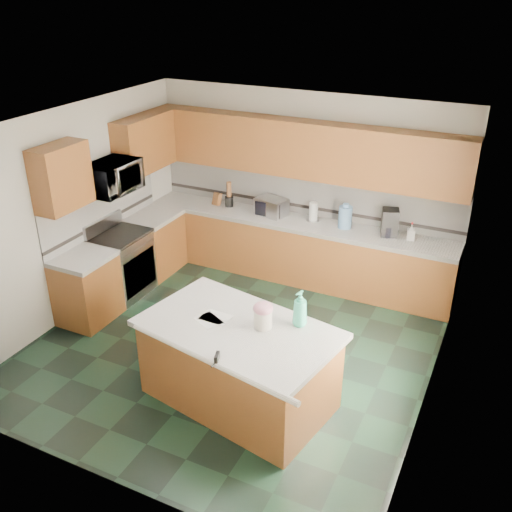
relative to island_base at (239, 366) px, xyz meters
The scene contains 52 objects.
floor 1.05m from the island_base, 122.10° to the left, with size 4.60×4.60×0.00m, color black.
ceiling 2.46m from the island_base, 122.10° to the left, with size 4.60×4.60×0.00m, color white.
wall_back 3.31m from the island_base, 99.25° to the left, with size 4.60×0.04×2.70m, color silver.
wall_front 1.84m from the island_base, 108.70° to the right, with size 4.60×0.04×2.70m, color silver.
wall_left 3.08m from the island_base, 163.97° to the left, with size 0.04×4.60×2.70m, color silver.
wall_right 2.19m from the island_base, 24.20° to the left, with size 0.04×4.60×2.70m, color silver.
back_base_cab 2.86m from the island_base, 100.28° to the left, with size 4.60×0.60×0.86m, color #522C11.
back_countertop 2.90m from the island_base, 100.28° to the left, with size 4.60×0.64×0.06m, color white.
back_upper_cab 3.35m from the island_base, 99.82° to the left, with size 4.60×0.33×0.78m, color #522C11.
back_backsplash 3.24m from the island_base, 99.34° to the left, with size 4.60×0.02×0.63m, color silver.
back_accent_band 3.20m from the island_base, 99.36° to the left, with size 4.60×0.01×0.05m, color black.
left_base_cab_rear 3.27m from the island_base, 140.04° to the left, with size 0.60×0.82×0.86m, color #522C11.
left_counter_rear 3.31m from the island_base, 140.04° to the left, with size 0.64×0.82×0.06m, color white.
left_base_cab_front 2.57m from the island_base, 167.14° to the left, with size 0.60×0.72×0.86m, color #522C11.
left_counter_front 2.62m from the island_base, 167.14° to the left, with size 0.64×0.72×0.06m, color white.
left_backsplash 3.21m from the island_base, 154.02° to the left, with size 0.02×2.30×0.63m, color silver.
left_accent_band 3.17m from the island_base, 153.98° to the left, with size 0.01×2.30×0.05m, color black.
left_upper_cab_rear 3.78m from the island_base, 139.76° to the left, with size 0.33×1.09×0.78m, color #522C11.
left_upper_cab_front 3.10m from the island_base, 167.77° to the left, with size 0.33×0.72×0.78m, color #522C11.
range_body 2.83m from the island_base, 152.38° to the left, with size 0.60×0.76×0.88m, color #B7B7BC.
range_oven_door 2.58m from the island_base, 149.39° to the left, with size 0.02×0.68×0.55m, color black.
range_cooktop 2.87m from the island_base, 152.38° to the left, with size 0.62×0.78×0.04m, color black.
range_handle 2.58m from the island_base, 149.05° to the left, with size 0.02×0.02×0.66m, color #B7B7BC.
range_backguard 3.12m from the island_base, 154.64° to the left, with size 0.06×0.76×0.18m, color #B7B7BC.
microwave 3.12m from the island_base, 152.38° to the left, with size 0.73×0.50×0.41m, color #B7B7BC.
island_base is the anchor object (origin of this frame).
island_top 0.46m from the island_base, ahead, with size 1.98×1.17×0.06m, color white.
island_bullnose 0.75m from the island_base, 90.00° to the right, with size 0.06×0.06×1.98m, color white.
treat_jar 0.64m from the island_base, 25.36° to the left, with size 0.18×0.18×0.19m, color silver.
treat_jar_lid 0.75m from the island_base, 25.36° to the left, with size 0.20×0.20×0.12m, color pink.
treat_jar_knob 0.79m from the island_base, 25.36° to the left, with size 0.02×0.02×0.06m, color tan.
treat_jar_knob_end_l 0.79m from the island_base, 29.02° to the left, with size 0.03×0.03×0.03m, color tan.
treat_jar_knob_end_r 0.80m from the island_base, 22.48° to the left, with size 0.03×0.03×0.03m, color tan.
soap_bottle_island 0.92m from the island_base, 29.59° to the left, with size 0.15×0.15×0.39m, color teal.
paper_sheet_a 0.57m from the island_base, 168.97° to the left, with size 0.30×0.23×0.00m, color white.
paper_sheet_b 0.59m from the island_base, behind, with size 0.27×0.21×0.00m, color white.
clamp_body 0.76m from the island_base, 82.60° to the right, with size 0.03×0.11×0.10m, color black.
clamp_handle 0.80m from the island_base, 83.39° to the right, with size 0.02×0.02×0.08m, color black.
knife_block 3.45m from the island_base, 122.73° to the left, with size 0.10×0.09×0.19m, color #472814.
utensil_crock 3.38m from the island_base, 119.61° to the left, with size 0.13×0.13×0.16m, color black.
utensil_bundle 3.41m from the island_base, 119.61° to the left, with size 0.07×0.07×0.23m, color #472814.
toaster_oven 3.07m from the island_base, 107.92° to the left, with size 0.44×0.30×0.25m, color #B7B7BC.
toaster_oven_door 2.94m from the island_base, 108.79° to the left, with size 0.40×0.01×0.21m, color black.
paper_towel 2.99m from the island_base, 95.69° to the left, with size 0.12×0.12×0.28m, color white.
paper_towel_base 2.97m from the island_base, 95.69° to the left, with size 0.18×0.18×0.01m, color #B7B7BC.
water_jug 2.95m from the island_base, 86.18° to the left, with size 0.19×0.19×0.31m, color #6A9DD5.
water_jug_neck 2.99m from the island_base, 86.18° to the left, with size 0.09×0.09×0.04m, color #6A9DD5.
coffee_maker 3.08m from the island_base, 74.38° to the left, with size 0.22×0.24×0.37m, color black.
coffee_carafe 3.01m from the island_base, 74.10° to the left, with size 0.15×0.15×0.15m, color black.
soap_bottle_back 3.13m from the island_base, 68.80° to the left, with size 0.10×0.10×0.22m, color white.
soap_back_cap 3.16m from the island_base, 68.80° to the left, with size 0.02×0.02×0.03m, color red.
window_light_proxy 2.17m from the island_base, 19.01° to the left, with size 0.02×1.40×1.10m, color white.
Camera 1 is at (2.76, -5.08, 4.11)m, focal length 40.00 mm.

